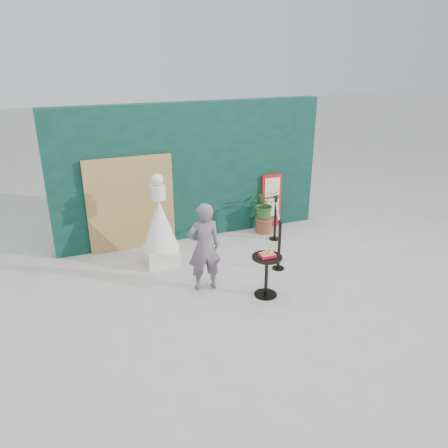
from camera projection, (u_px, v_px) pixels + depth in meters
ground at (250, 303)px, 7.41m from camera, size 60.00×60.00×0.00m
back_wall at (191, 172)px, 9.57m from camera, size 6.00×0.30×3.00m
bamboo_fence at (131, 204)px, 9.09m from camera, size 1.80×0.08×2.00m
woman at (204, 247)px, 7.59m from camera, size 0.62×0.43×1.61m
menu_board at (271, 201)px, 10.36m from camera, size 0.50×0.07×1.30m
statue at (160, 228)px, 8.51m from camera, size 0.72×0.72×1.85m
cafe_table at (267, 270)px, 7.47m from camera, size 0.52×0.52×0.75m
food_basket at (267, 254)px, 7.36m from camera, size 0.26×0.19×0.11m
planter at (264, 208)px, 10.05m from camera, size 0.62×0.53×1.05m
stanchion_barrier at (277, 231)px, 9.05m from camera, size 0.84×1.54×1.03m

